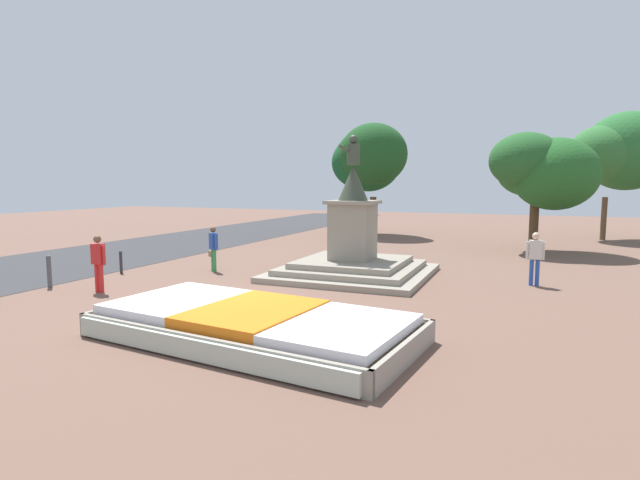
{
  "coord_description": "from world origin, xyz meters",
  "views": [
    {
      "loc": [
        7.58,
        -11.22,
        3.32
      ],
      "look_at": [
        2.25,
        1.58,
        1.74
      ],
      "focal_mm": 28.0,
      "sensor_mm": 36.0,
      "label": 1
    }
  ],
  "objects_px": {
    "pedestrian_with_handbag": "(213,246)",
    "kerb_bollard_north": "(121,262)",
    "pedestrian_near_planter": "(535,255)",
    "kerb_bollard_mid_b": "(49,271)",
    "pedestrian_crossing_plaza": "(98,259)",
    "flower_planter": "(251,325)",
    "statue_monument": "(353,252)"
  },
  "relations": [
    {
      "from": "pedestrian_near_planter",
      "to": "kerb_bollard_mid_b",
      "type": "distance_m",
      "value": 15.62
    },
    {
      "from": "flower_planter",
      "to": "kerb_bollard_north",
      "type": "relative_size",
      "value": 8.69
    },
    {
      "from": "statue_monument",
      "to": "kerb_bollard_north",
      "type": "bearing_deg",
      "value": -160.4
    },
    {
      "from": "flower_planter",
      "to": "statue_monument",
      "type": "distance_m",
      "value": 7.86
    },
    {
      "from": "statue_monument",
      "to": "pedestrian_crossing_plaza",
      "type": "bearing_deg",
      "value": -138.0
    },
    {
      "from": "statue_monument",
      "to": "pedestrian_crossing_plaza",
      "type": "relative_size",
      "value": 3.05
    },
    {
      "from": "flower_planter",
      "to": "kerb_bollard_mid_b",
      "type": "bearing_deg",
      "value": 166.17
    },
    {
      "from": "flower_planter",
      "to": "pedestrian_with_handbag",
      "type": "height_order",
      "value": "pedestrian_with_handbag"
    },
    {
      "from": "pedestrian_with_handbag",
      "to": "pedestrian_crossing_plaza",
      "type": "bearing_deg",
      "value": -103.81
    },
    {
      "from": "pedestrian_with_handbag",
      "to": "kerb_bollard_mid_b",
      "type": "distance_m",
      "value": 5.51
    },
    {
      "from": "kerb_bollard_mid_b",
      "to": "kerb_bollard_north",
      "type": "bearing_deg",
      "value": 85.91
    },
    {
      "from": "pedestrian_with_handbag",
      "to": "pedestrian_near_planter",
      "type": "distance_m",
      "value": 11.32
    },
    {
      "from": "flower_planter",
      "to": "pedestrian_near_planter",
      "type": "xyz_separation_m",
      "value": [
        5.66,
        8.4,
        0.7
      ]
    },
    {
      "from": "pedestrian_crossing_plaza",
      "to": "kerb_bollard_north",
      "type": "height_order",
      "value": "pedestrian_crossing_plaza"
    },
    {
      "from": "statue_monument",
      "to": "kerb_bollard_north",
      "type": "distance_m",
      "value": 8.57
    },
    {
      "from": "flower_planter",
      "to": "kerb_bollard_mid_b",
      "type": "xyz_separation_m",
      "value": [
        -8.64,
        2.13,
        0.24
      ]
    },
    {
      "from": "kerb_bollard_north",
      "to": "kerb_bollard_mid_b",
      "type": "bearing_deg",
      "value": -94.09
    },
    {
      "from": "kerb_bollard_mid_b",
      "to": "pedestrian_with_handbag",
      "type": "bearing_deg",
      "value": 55.45
    },
    {
      "from": "pedestrian_crossing_plaza",
      "to": "kerb_bollard_mid_b",
      "type": "bearing_deg",
      "value": -177.59
    },
    {
      "from": "flower_planter",
      "to": "statue_monument",
      "type": "xyz_separation_m",
      "value": [
        -0.37,
        7.83,
        0.56
      ]
    },
    {
      "from": "pedestrian_crossing_plaza",
      "to": "pedestrian_with_handbag",
      "type": "bearing_deg",
      "value": 76.19
    },
    {
      "from": "pedestrian_near_planter",
      "to": "kerb_bollard_north",
      "type": "distance_m",
      "value": 14.52
    },
    {
      "from": "pedestrian_crossing_plaza",
      "to": "kerb_bollard_mid_b",
      "type": "height_order",
      "value": "pedestrian_crossing_plaza"
    },
    {
      "from": "flower_planter",
      "to": "pedestrian_with_handbag",
      "type": "distance_m",
      "value": 8.67
    },
    {
      "from": "pedestrian_near_planter",
      "to": "kerb_bollard_north",
      "type": "relative_size",
      "value": 2.07
    },
    {
      "from": "pedestrian_crossing_plaza",
      "to": "kerb_bollard_north",
      "type": "bearing_deg",
      "value": 123.51
    },
    {
      "from": "pedestrian_near_planter",
      "to": "kerb_bollard_mid_b",
      "type": "bearing_deg",
      "value": -156.31
    },
    {
      "from": "flower_planter",
      "to": "pedestrian_with_handbag",
      "type": "relative_size",
      "value": 4.3
    },
    {
      "from": "flower_planter",
      "to": "kerb_bollard_north",
      "type": "bearing_deg",
      "value": 149.54
    },
    {
      "from": "flower_planter",
      "to": "kerb_bollard_north",
      "type": "xyz_separation_m",
      "value": [
        -8.43,
        4.96,
        0.13
      ]
    },
    {
      "from": "pedestrian_with_handbag",
      "to": "kerb_bollard_north",
      "type": "relative_size",
      "value": 2.02
    },
    {
      "from": "pedestrian_near_planter",
      "to": "kerb_bollard_mid_b",
      "type": "xyz_separation_m",
      "value": [
        -14.3,
        -6.27,
        -0.46
      ]
    }
  ]
}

